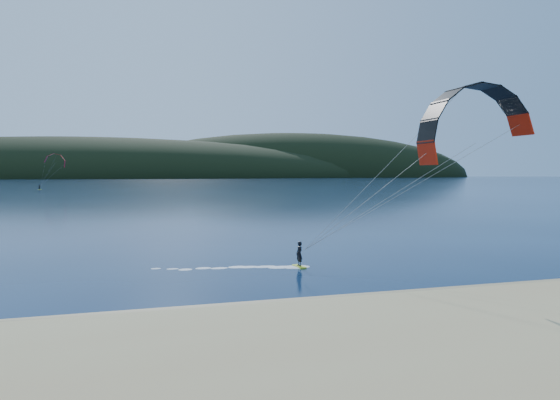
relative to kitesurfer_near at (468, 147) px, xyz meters
name	(u,v)px	position (x,y,z in m)	size (l,w,h in m)	color
ground	(302,336)	(-14.93, -9.74, -8.32)	(1800.00, 1800.00, 0.00)	#061632
wet_sand	(272,307)	(-14.93, -5.24, -8.27)	(220.00, 2.50, 0.10)	#8D7952
headland	(133,178)	(-14.30, 735.54, -8.32)	(1200.00, 310.00, 140.00)	black
kitesurfer_near	(468,147)	(0.00, 0.00, 0.00)	(25.57, 7.96, 13.52)	#CDEB1B
kitesurfer_far	(55,164)	(-49.16, 191.00, 2.02)	(11.49, 7.51, 13.51)	#CDEB1B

